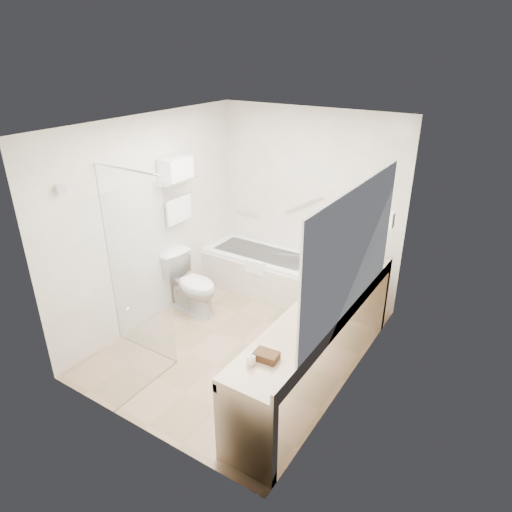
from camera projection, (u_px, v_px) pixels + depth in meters
The scene contains 25 objects.
floor at pixel (242, 342), 5.38m from camera, with size 3.20×3.20×0.00m, color #A07F63.
ceiling at pixel (239, 124), 4.32m from camera, with size 2.60×3.20×0.10m, color silver.
wall_back at pixel (309, 204), 6.07m from camera, with size 2.60×0.10×2.50m, color silver.
wall_front at pixel (128, 313), 3.63m from camera, with size 2.60×0.10×2.50m, color silver.
wall_left at pixel (152, 221), 5.48m from camera, with size 0.10×3.20×2.50m, color silver.
wall_right at pixel (357, 275), 4.22m from camera, with size 0.10×3.20×2.50m, color silver.
bathtub at pixel (262, 271), 6.45m from camera, with size 1.60×0.73×0.59m.
grab_bar_short at pixel (248, 213), 6.63m from camera, with size 0.03×0.03×0.40m, color silver.
grab_bar_long at pixel (304, 204), 6.06m from camera, with size 0.03×0.03×0.60m, color silver.
shower_enclosure at pixel (136, 280), 4.53m from camera, with size 0.96×0.91×2.11m.
towel_shelf at pixel (176, 176), 5.47m from camera, with size 0.24×0.55×0.81m.
vanity_counter at pixel (319, 329), 4.49m from camera, with size 0.55×2.70×0.95m.
sink at pixel (339, 297), 4.71m from camera, with size 0.40×0.52×0.14m, color white.
faucet at pixel (354, 291), 4.59m from camera, with size 0.03×0.03×0.14m, color silver.
mirror at pixel (353, 251), 3.98m from camera, with size 0.02×2.00×1.20m, color silver.
hairdryer_unit at pixel (390, 220), 4.96m from camera, with size 0.08×0.10×0.18m, color white.
toilet at pixel (192, 284), 5.87m from camera, with size 0.44×0.78×0.77m, color white.
amenity_basket at pixel (266, 356), 3.72m from camera, with size 0.20×0.13×0.07m, color #432E18.
soap_bottle_a at pixel (251, 361), 3.66m from camera, with size 0.05×0.12×0.05m, color white.
soap_bottle_b at pixel (302, 315), 4.25m from camera, with size 0.09×0.12×0.09m, color white.
water_bottle_left at pixel (351, 277), 4.83m from camera, with size 0.07×0.07×0.22m.
water_bottle_mid at pixel (346, 276), 4.89m from camera, with size 0.05×0.05×0.18m.
water_bottle_right at pixel (366, 256), 5.32m from camera, with size 0.06×0.06×0.21m.
drinking_glass_near at pixel (342, 271), 5.06m from camera, with size 0.08×0.08×0.10m, color silver.
drinking_glass_far at pixel (354, 262), 5.28m from camera, with size 0.08×0.08×0.10m, color silver.
Camera 1 is at (2.53, -3.65, 3.20)m, focal length 32.00 mm.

